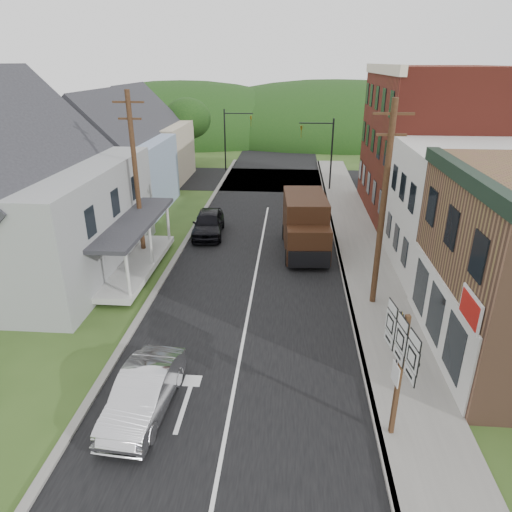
% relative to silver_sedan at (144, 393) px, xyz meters
% --- Properties ---
extents(ground, '(120.00, 120.00, 0.00)m').
position_rel_silver_sedan_xyz_m(ground, '(2.68, 4.16, -0.71)').
color(ground, '#2D4719').
rests_on(ground, ground).
extents(road, '(9.00, 90.00, 0.02)m').
position_rel_silver_sedan_xyz_m(road, '(2.68, 14.16, -0.71)').
color(road, black).
rests_on(road, ground).
extents(cross_road, '(60.00, 9.00, 0.02)m').
position_rel_silver_sedan_xyz_m(cross_road, '(2.68, 31.16, -0.71)').
color(cross_road, black).
rests_on(cross_road, ground).
extents(sidewalk_right, '(2.80, 55.00, 0.15)m').
position_rel_silver_sedan_xyz_m(sidewalk_right, '(8.58, 12.16, -0.64)').
color(sidewalk_right, slate).
rests_on(sidewalk_right, ground).
extents(curb_right, '(0.20, 55.00, 0.15)m').
position_rel_silver_sedan_xyz_m(curb_right, '(7.23, 12.16, -0.64)').
color(curb_right, slate).
rests_on(curb_right, ground).
extents(curb_left, '(0.30, 55.00, 0.12)m').
position_rel_silver_sedan_xyz_m(curb_left, '(-1.97, 12.16, -0.65)').
color(curb_left, slate).
rests_on(curb_left, ground).
extents(storefront_white, '(8.00, 7.00, 6.50)m').
position_rel_silver_sedan_xyz_m(storefront_white, '(13.98, 11.66, 2.54)').
color(storefront_white, silver).
rests_on(storefront_white, ground).
extents(storefront_red, '(8.00, 12.00, 10.00)m').
position_rel_silver_sedan_xyz_m(storefront_red, '(13.98, 21.16, 4.29)').
color(storefront_red, maroon).
rests_on(storefront_red, ground).
extents(house_gray, '(10.20, 12.24, 8.35)m').
position_rel_silver_sedan_xyz_m(house_gray, '(-9.32, 10.16, 3.52)').
color(house_gray, gray).
rests_on(house_gray, ground).
extents(house_blue, '(7.14, 8.16, 7.28)m').
position_rel_silver_sedan_xyz_m(house_blue, '(-8.32, 21.16, 2.98)').
color(house_blue, '#7D91AB').
rests_on(house_blue, ground).
extents(house_cream, '(7.14, 8.16, 7.28)m').
position_rel_silver_sedan_xyz_m(house_cream, '(-8.82, 30.16, 2.98)').
color(house_cream, '#BFAF94').
rests_on(house_cream, ground).
extents(utility_pole_right, '(1.60, 0.26, 9.00)m').
position_rel_silver_sedan_xyz_m(utility_pole_right, '(8.28, 7.66, 3.95)').
color(utility_pole_right, '#472D19').
rests_on(utility_pole_right, ground).
extents(utility_pole_left, '(1.60, 0.26, 9.00)m').
position_rel_silver_sedan_xyz_m(utility_pole_left, '(-3.82, 12.16, 3.95)').
color(utility_pole_left, '#472D19').
rests_on(utility_pole_left, ground).
extents(traffic_signal_right, '(2.87, 0.20, 6.00)m').
position_rel_silver_sedan_xyz_m(traffic_signal_right, '(6.98, 27.66, 3.05)').
color(traffic_signal_right, black).
rests_on(traffic_signal_right, ground).
extents(traffic_signal_left, '(2.87, 0.20, 6.00)m').
position_rel_silver_sedan_xyz_m(traffic_signal_left, '(-1.63, 34.66, 3.05)').
color(traffic_signal_left, black).
rests_on(traffic_signal_left, ground).
extents(tree_left_c, '(5.80, 5.80, 8.41)m').
position_rel_silver_sedan_xyz_m(tree_left_c, '(-16.32, 24.16, 5.23)').
color(tree_left_c, '#382616').
rests_on(tree_left_c, ground).
extents(tree_left_d, '(4.80, 4.80, 6.94)m').
position_rel_silver_sedan_xyz_m(tree_left_d, '(-6.32, 36.16, 4.17)').
color(tree_left_d, '#382616').
rests_on(tree_left_d, ground).
extents(forested_ridge, '(90.00, 30.00, 16.00)m').
position_rel_silver_sedan_xyz_m(forested_ridge, '(2.68, 59.16, -0.71)').
color(forested_ridge, black).
rests_on(forested_ridge, ground).
extents(silver_sedan, '(1.79, 4.40, 1.42)m').
position_rel_silver_sedan_xyz_m(silver_sedan, '(0.00, 0.00, 0.00)').
color(silver_sedan, '#B5B4BA').
rests_on(silver_sedan, ground).
extents(dark_sedan, '(2.18, 4.70, 1.56)m').
position_rel_silver_sedan_xyz_m(dark_sedan, '(-0.79, 16.01, 0.07)').
color(dark_sedan, black).
rests_on(dark_sedan, ground).
extents(delivery_van, '(2.72, 5.91, 3.23)m').
position_rel_silver_sedan_xyz_m(delivery_van, '(5.27, 13.74, 0.92)').
color(delivery_van, black).
rests_on(delivery_van, ground).
extents(route_sign_cluster, '(0.42, 2.27, 3.99)m').
position_rel_silver_sedan_xyz_m(route_sign_cluster, '(7.52, -0.46, 2.02)').
color(route_sign_cluster, '#472D19').
rests_on(route_sign_cluster, sidewalk_right).
extents(warning_sign, '(0.11, 0.63, 2.29)m').
position_rel_silver_sedan_xyz_m(warning_sign, '(8.34, 2.77, 0.90)').
color(warning_sign, black).
rests_on(warning_sign, sidewalk_right).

